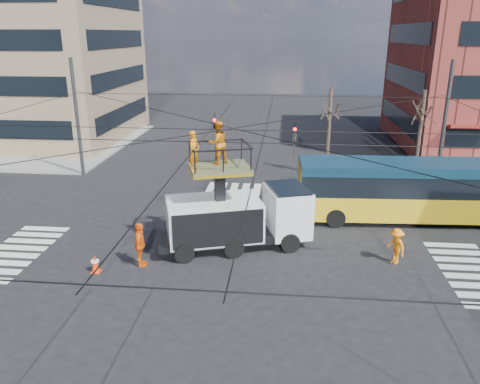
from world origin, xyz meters
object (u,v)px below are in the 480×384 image
city_bus (416,189)px  worker_ground (140,245)px  flagger (396,246)px  utility_truck (237,206)px  traffic_cone (95,264)px

city_bus → worker_ground: (-12.90, -6.50, -0.74)m
worker_ground → flagger: (10.88, 1.34, -0.18)m
city_bus → flagger: bearing=-114.1°
worker_ground → flagger: 10.97m
utility_truck → flagger: utility_truck is taller
utility_truck → flagger: bearing=-26.6°
utility_truck → worker_ground: size_ratio=3.76×
traffic_cone → utility_truck: bearing=29.3°
flagger → city_bus: bearing=130.9°
utility_truck → worker_ground: (-3.89, -2.43, -0.99)m
utility_truck → flagger: size_ratio=4.60×
city_bus → flagger: 5.62m
city_bus → traffic_cone: (-14.64, -7.23, -1.34)m
utility_truck → worker_ground: utility_truck is taller
utility_truck → worker_ground: 4.69m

